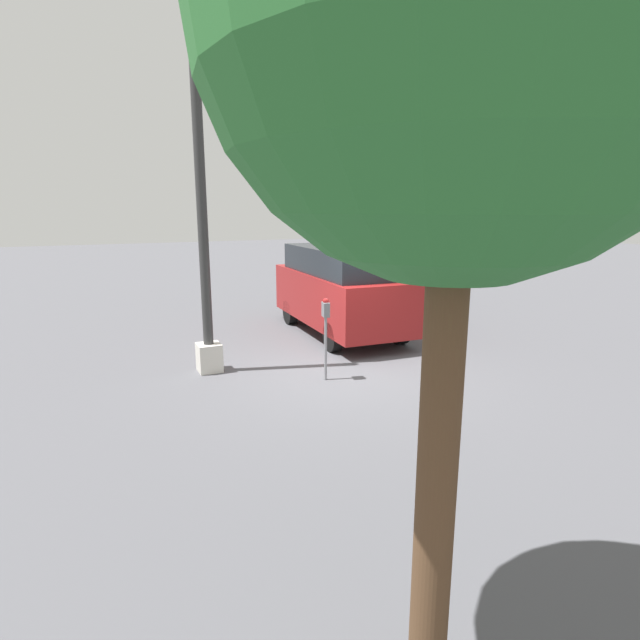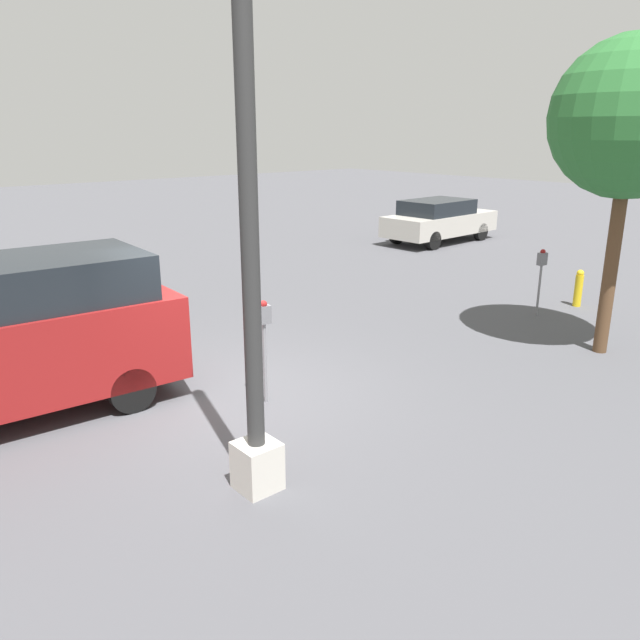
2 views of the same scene
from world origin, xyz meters
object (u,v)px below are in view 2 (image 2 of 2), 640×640
at_px(parking_meter_far, 541,267).
at_px(street_tree, 632,119).
at_px(lamp_post, 252,294).
at_px(car_distant, 439,220).
at_px(parking_meter_near, 264,328).
at_px(fire_hydrant, 579,288).

xyz_separation_m(parking_meter_far, street_tree, (1.18, 1.96, 2.91)).
height_order(lamp_post, car_distant, lamp_post).
bearing_deg(parking_meter_far, street_tree, 70.61).
relative_size(parking_meter_near, lamp_post, 0.25).
height_order(parking_meter_near, lamp_post, lamp_post).
bearing_deg(fire_hydrant, parking_meter_far, -7.79).
distance_m(parking_meter_far, car_distant, 9.06).
bearing_deg(parking_meter_near, car_distant, -139.12).
bearing_deg(fire_hydrant, lamp_post, 8.59).
height_order(parking_meter_far, car_distant, car_distant).
xyz_separation_m(car_distant, fire_hydrant, (4.16, 7.37, -0.37)).
bearing_deg(car_distant, parking_meter_far, -129.36).
xyz_separation_m(lamp_post, street_tree, (-7.21, 0.31, 1.74)).
bearing_deg(lamp_post, parking_meter_near, -127.90).
distance_m(lamp_post, street_tree, 7.43).
xyz_separation_m(street_tree, fire_hydrant, (-2.52, -1.78, -3.55)).
xyz_separation_m(lamp_post, car_distant, (-13.90, -8.84, -1.43)).
bearing_deg(street_tree, car_distant, -126.15).
xyz_separation_m(parking_meter_near, car_distant, (-12.49, -7.03, -0.34)).
height_order(car_distant, street_tree, street_tree).
bearing_deg(parking_meter_far, lamp_post, 22.67).
relative_size(car_distant, fire_hydrant, 5.37).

